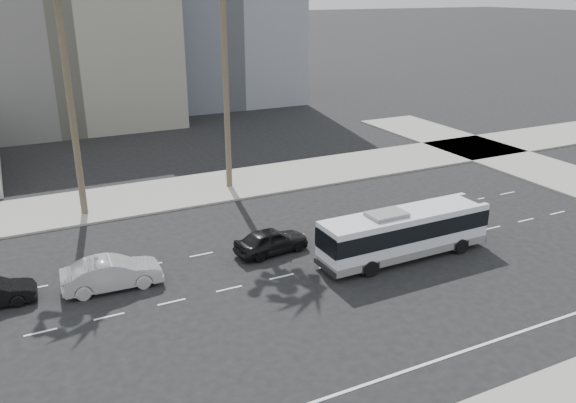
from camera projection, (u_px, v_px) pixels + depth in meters
ground at (375, 255)px, 33.26m from camera, size 700.00×700.00×0.00m
sidewalk_north at (265, 179)px, 46.26m from camera, size 120.00×7.00×0.15m
midrise_beige_west at (54, 41)px, 62.98m from camera, size 24.00×18.00×18.00m
midrise_gray_center at (206, 0)px, 75.77m from camera, size 20.00×20.00×26.00m
city_bus at (405, 232)px, 32.51m from camera, size 10.37×2.54×2.97m
car_a at (271, 241)px, 33.34m from camera, size 2.19×4.55×1.50m
car_b at (112, 273)px, 29.38m from camera, size 1.96×5.06×1.64m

